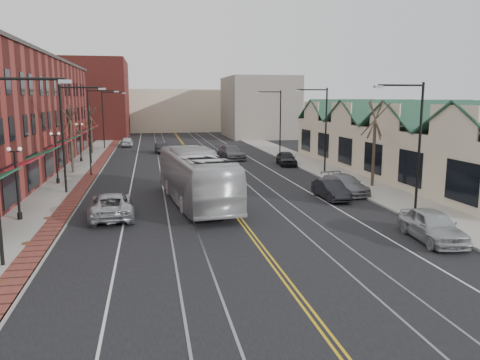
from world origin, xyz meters
name	(u,v)px	position (x,y,z in m)	size (l,w,h in m)	color
ground	(264,252)	(0.00, 0.00, 0.00)	(160.00, 160.00, 0.00)	black
sidewalk_left	(68,184)	(-12.00, 20.00, 0.07)	(4.00, 120.00, 0.15)	gray
sidewalk_right	(337,175)	(12.00, 20.00, 0.07)	(4.00, 120.00, 0.15)	gray
building_right	(398,150)	(18.00, 20.00, 2.30)	(8.00, 36.00, 4.60)	beige
backdrop_left	(88,99)	(-16.00, 70.00, 7.00)	(14.00, 18.00, 14.00)	maroon
backdrop_mid	(172,110)	(0.00, 85.00, 4.50)	(22.00, 14.00, 9.00)	beige
backdrop_right	(259,107)	(15.00, 65.00, 5.50)	(12.00, 16.00, 11.00)	slate
streetlight_l_0	(4,151)	(-11.05, 0.00, 5.03)	(3.33, 0.25, 8.00)	black
streetlight_l_1	(69,127)	(-11.05, 16.00, 5.03)	(3.33, 0.25, 8.00)	black
streetlight_l_2	(93,118)	(-11.05, 32.00, 5.03)	(3.33, 0.25, 8.00)	black
streetlight_l_3	(106,114)	(-11.05, 48.00, 5.03)	(3.33, 0.25, 8.00)	black
streetlight_r_0	(414,133)	(11.05, 6.00, 5.03)	(3.33, 0.25, 8.00)	black
streetlight_r_1	(322,121)	(11.05, 22.00, 5.03)	(3.33, 0.25, 8.00)	black
streetlight_r_2	(277,115)	(11.05, 38.00, 5.03)	(3.33, 0.25, 8.00)	black
lamppost_l_1	(17,185)	(-12.80, 8.00, 2.20)	(0.84, 0.28, 4.27)	black
lamppost_l_2	(57,159)	(-12.80, 20.00, 2.20)	(0.84, 0.28, 4.27)	black
lamppost_l_3	(80,143)	(-12.80, 34.00, 2.20)	(0.84, 0.28, 4.27)	black
tree_left_near	(71,137)	(-12.50, 26.00, 3.51)	(1.78, 1.37, 6.48)	#382B21
tree_left_far	(91,129)	(-12.50, 42.00, 3.28)	(1.66, 1.28, 6.02)	#382B21
tree_right_mid	(374,141)	(12.50, 14.00, 3.75)	(1.90, 1.46, 6.93)	#382B21
manhole_mid	(28,243)	(-11.20, 3.00, 0.16)	(0.60, 0.60, 0.02)	#592D19
manhole_far	(49,218)	(-11.20, 8.00, 0.16)	(0.60, 0.60, 0.02)	#592D19
traffic_signal	(90,151)	(-10.60, 24.00, 2.35)	(0.18, 0.15, 3.80)	black
transit_bus	(196,177)	(-2.13, 10.90, 1.83)	(3.08, 13.17, 3.67)	silver
parked_suv	(111,205)	(-7.59, 8.01, 0.77)	(2.57, 5.57, 1.55)	#A5A7AC
parked_car_a	(432,225)	(8.79, 0.03, 0.81)	(1.91, 4.76, 1.62)	#A5A9AC
parked_car_b	(331,190)	(7.50, 10.40, 0.69)	(1.46, 4.20, 1.38)	black
parked_car_c	(345,185)	(9.30, 12.03, 0.72)	(2.01, 4.95, 1.44)	slate
parked_car_d	(286,158)	(9.30, 27.66, 0.75)	(1.78, 4.42, 1.51)	black
distant_car_left	(161,148)	(-3.69, 41.77, 0.68)	(1.44, 4.14, 1.36)	black
distant_car_right	(231,152)	(4.33, 33.79, 0.82)	(2.30, 5.65, 1.64)	slate
distant_car_far	(127,142)	(-8.50, 51.34, 0.73)	(1.72, 4.29, 1.46)	silver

